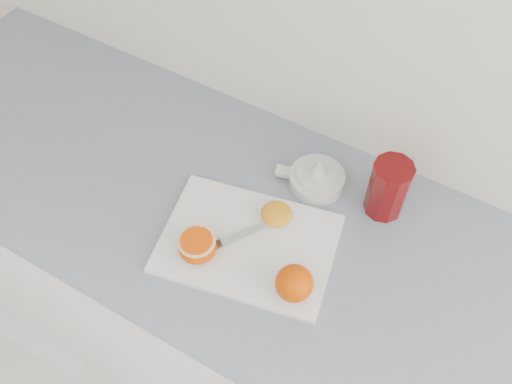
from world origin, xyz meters
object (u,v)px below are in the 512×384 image
half_orange (197,246)px  red_tumbler (388,190)px  counter (304,332)px  cutting_board (248,244)px  citrus_juicer (316,177)px

half_orange → red_tumbler: 0.42m
counter → cutting_board: (-0.14, -0.06, 0.45)m
half_orange → citrus_juicer: size_ratio=0.50×
cutting_board → red_tumbler: bearing=48.1°
half_orange → cutting_board: bearing=43.5°
counter → red_tumbler: (0.07, 0.17, 0.51)m
half_orange → counter: bearing=32.4°
counter → citrus_juicer: 0.50m
counter → half_orange: 0.54m
counter → cutting_board: cutting_board is taller
counter → red_tumbler: red_tumbler is taller
cutting_board → citrus_juicer: size_ratio=2.27×
counter → cutting_board: 0.47m
cutting_board → half_orange: size_ratio=4.56×
half_orange → citrus_juicer: bearing=66.4°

